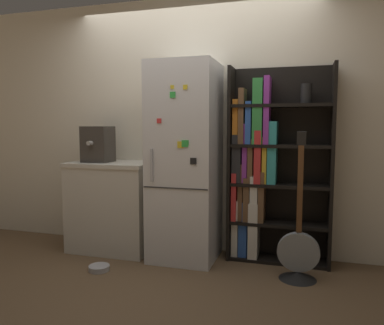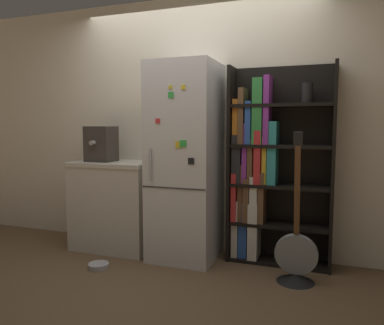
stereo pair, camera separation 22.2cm
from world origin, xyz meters
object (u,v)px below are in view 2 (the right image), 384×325
(espresso_machine, at_px, (101,144))
(bookshelf, at_px, (266,170))
(pet_bowl, at_px, (99,265))
(guitar, at_px, (296,262))
(refrigerator, at_px, (185,162))

(espresso_machine, bearing_deg, bookshelf, 6.34)
(espresso_machine, relative_size, pet_bowl, 1.95)
(bookshelf, height_order, pet_bowl, bookshelf)
(espresso_machine, bearing_deg, guitar, -6.60)
(bookshelf, relative_size, guitar, 1.48)
(espresso_machine, distance_m, pet_bowl, 1.25)
(espresso_machine, xyz_separation_m, guitar, (2.02, -0.23, -0.93))
(refrigerator, xyz_separation_m, pet_bowl, (-0.64, -0.55, -0.92))
(guitar, height_order, pet_bowl, guitar)
(refrigerator, height_order, guitar, refrigerator)
(pet_bowl, bearing_deg, espresso_machine, 119.13)
(bookshelf, height_order, espresso_machine, bookshelf)
(espresso_machine, relative_size, guitar, 0.29)
(espresso_machine, bearing_deg, refrigerator, 0.49)
(refrigerator, bearing_deg, guitar, -12.65)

